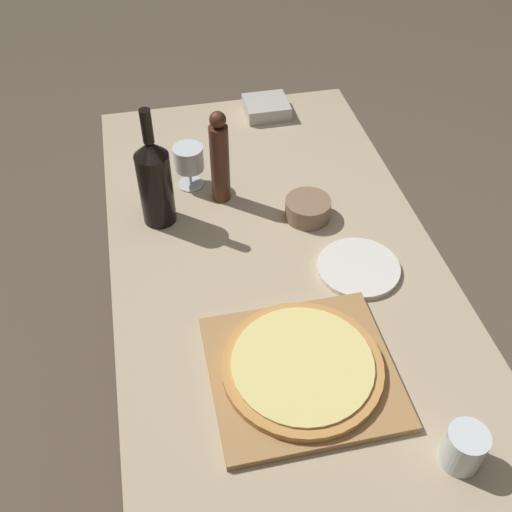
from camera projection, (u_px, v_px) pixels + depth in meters
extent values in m
plane|color=brown|center=(279.00, 442.00, 1.95)|extent=(12.00, 12.00, 0.00)
cube|color=tan|center=(287.00, 296.00, 1.44)|extent=(0.82, 1.78, 0.03)
cylinder|color=brown|center=(137.00, 212.00, 2.23)|extent=(0.06, 0.06, 0.71)
cylinder|color=brown|center=(319.00, 187.00, 2.33)|extent=(0.06, 0.06, 0.71)
cube|color=#A87A47|center=(302.00, 371.00, 1.26)|extent=(0.39, 0.36, 0.02)
cylinder|color=#C68947|center=(302.00, 367.00, 1.25)|extent=(0.34, 0.34, 0.02)
cylinder|color=#EAD67A|center=(303.00, 363.00, 1.24)|extent=(0.30, 0.30, 0.01)
cylinder|color=black|center=(156.00, 189.00, 1.55)|extent=(0.09, 0.09, 0.21)
cone|color=black|center=(150.00, 149.00, 1.46)|extent=(0.09, 0.09, 0.04)
cylinder|color=black|center=(147.00, 126.00, 1.41)|extent=(0.03, 0.03, 0.09)
cylinder|color=#4C2819|center=(220.00, 164.00, 1.60)|extent=(0.05, 0.05, 0.23)
sphere|color=#4C2819|center=(218.00, 120.00, 1.51)|extent=(0.04, 0.04, 0.04)
cylinder|color=silver|center=(191.00, 184.00, 1.72)|extent=(0.07, 0.07, 0.00)
cylinder|color=silver|center=(190.00, 176.00, 1.70)|extent=(0.01, 0.01, 0.05)
cylinder|color=silver|center=(189.00, 158.00, 1.66)|extent=(0.08, 0.08, 0.07)
cylinder|color=#84664C|center=(308.00, 209.00, 1.61)|extent=(0.12, 0.12, 0.05)
cylinder|color=silver|center=(464.00, 448.00, 1.10)|extent=(0.08, 0.08, 0.09)
cylinder|color=silver|center=(358.00, 268.00, 1.48)|extent=(0.21, 0.21, 0.01)
cube|color=#BCB7AD|center=(266.00, 107.00, 1.98)|extent=(0.14, 0.13, 0.05)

